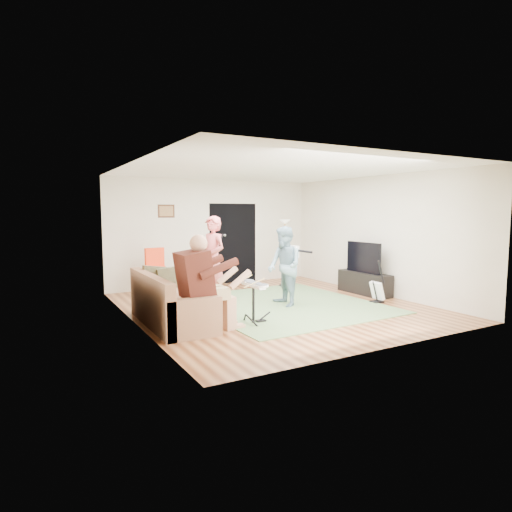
# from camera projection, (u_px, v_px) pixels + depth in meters

# --- Properties ---
(floor) EXTENTS (6.00, 6.00, 0.00)m
(floor) POSITION_uv_depth(u_px,v_px,m) (275.00, 306.00, 8.56)
(floor) COLOR brown
(floor) RESTS_ON ground
(walls) EXTENTS (5.50, 6.00, 2.70)m
(walls) POSITION_uv_depth(u_px,v_px,m) (275.00, 239.00, 8.42)
(walls) COLOR beige
(walls) RESTS_ON floor
(ceiling) EXTENTS (6.00, 6.00, 0.00)m
(ceiling) POSITION_uv_depth(u_px,v_px,m) (275.00, 170.00, 8.27)
(ceiling) COLOR white
(ceiling) RESTS_ON walls
(window_blinds) EXTENTS (0.00, 2.05, 2.05)m
(window_blinds) POSITION_uv_depth(u_px,v_px,m) (131.00, 232.00, 7.24)
(window_blinds) COLOR brown
(window_blinds) RESTS_ON walls
(doorway) EXTENTS (2.10, 0.00, 2.10)m
(doorway) POSITION_uv_depth(u_px,v_px,m) (233.00, 243.00, 11.31)
(doorway) COLOR black
(doorway) RESTS_ON walls
(picture_frame) EXTENTS (0.42, 0.03, 0.32)m
(picture_frame) POSITION_uv_depth(u_px,v_px,m) (166.00, 211.00, 10.35)
(picture_frame) COLOR #3F2314
(picture_frame) RESTS_ON walls
(area_rug) EXTENTS (3.56, 3.88, 0.02)m
(area_rug) POSITION_uv_depth(u_px,v_px,m) (284.00, 304.00, 8.71)
(area_rug) COLOR #597B4B
(area_rug) RESTS_ON floor
(sofa) EXTENTS (0.88, 2.14, 0.87)m
(sofa) POSITION_uv_depth(u_px,v_px,m) (167.00, 308.00, 7.16)
(sofa) COLOR #926649
(sofa) RESTS_ON floor
(drummer) EXTENTS (1.00, 0.56, 1.54)m
(drummer) POSITION_uv_depth(u_px,v_px,m) (207.00, 293.00, 6.79)
(drummer) COLOR #491D14
(drummer) RESTS_ON sofa
(drum_kit) EXTENTS (0.39, 0.70, 0.72)m
(drum_kit) POSITION_uv_depth(u_px,v_px,m) (253.00, 305.00, 7.23)
(drum_kit) COLOR black
(drum_kit) RESTS_ON floor
(singer) EXTENTS (0.59, 0.75, 1.80)m
(singer) POSITION_uv_depth(u_px,v_px,m) (213.00, 259.00, 8.88)
(singer) COLOR #E66467
(singer) RESTS_ON floor
(microphone) EXTENTS (0.06, 0.06, 0.24)m
(microphone) POSITION_uv_depth(u_px,v_px,m) (221.00, 238.00, 8.93)
(microphone) COLOR black
(microphone) RESTS_ON singer
(guitarist) EXTENTS (0.69, 0.84, 1.61)m
(guitarist) POSITION_uv_depth(u_px,v_px,m) (284.00, 266.00, 8.53)
(guitarist) COLOR #7497AA
(guitarist) RESTS_ON floor
(guitar_held) EXTENTS (0.14, 0.60, 0.26)m
(guitar_held) POSITION_uv_depth(u_px,v_px,m) (293.00, 251.00, 8.60)
(guitar_held) COLOR white
(guitar_held) RESTS_ON guitarist
(guitar_spare) EXTENTS (0.32, 0.29, 0.88)m
(guitar_spare) POSITION_uv_depth(u_px,v_px,m) (377.00, 291.00, 8.89)
(guitar_spare) COLOR black
(guitar_spare) RESTS_ON floor
(torchiere_lamp) EXTENTS (0.30, 0.30, 1.69)m
(torchiere_lamp) POSITION_uv_depth(u_px,v_px,m) (285.00, 241.00, 10.76)
(torchiere_lamp) COLOR black
(torchiere_lamp) RESTS_ON floor
(dining_chair) EXTENTS (0.51, 0.53, 1.08)m
(dining_chair) POSITION_uv_depth(u_px,v_px,m) (158.00, 279.00, 9.51)
(dining_chair) COLOR #CEAD86
(dining_chair) RESTS_ON floor
(tv_cabinet) EXTENTS (0.40, 1.40, 0.50)m
(tv_cabinet) POSITION_uv_depth(u_px,v_px,m) (364.00, 283.00, 9.84)
(tv_cabinet) COLOR black
(tv_cabinet) RESTS_ON floor
(television) EXTENTS (0.06, 1.03, 0.70)m
(television) POSITION_uv_depth(u_px,v_px,m) (363.00, 257.00, 9.75)
(television) COLOR black
(television) RESTS_ON tv_cabinet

